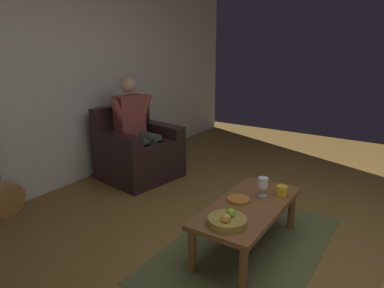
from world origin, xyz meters
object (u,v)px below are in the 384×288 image
at_px(decorative_dish, 239,199).
at_px(candle_jar, 282,191).
at_px(person_seated, 136,126).
at_px(fruit_bowl, 227,220).
at_px(armchair, 138,152).
at_px(coffee_table, 248,211).
at_px(guitar, 5,196).
at_px(wine_glass_near, 263,184).

xyz_separation_m(decorative_dish, candle_jar, (-0.28, 0.26, 0.03)).
xyz_separation_m(person_seated, fruit_bowl, (1.07, 1.79, -0.24)).
bearing_deg(candle_jar, person_seated, -101.66).
bearing_deg(armchair, coffee_table, 77.01).
bearing_deg(person_seated, decorative_dish, 76.53).
xyz_separation_m(armchair, fruit_bowl, (1.07, 1.79, 0.10)).
distance_m(person_seated, fruit_bowl, 2.10).
height_order(person_seated, guitar, person_seated).
relative_size(coffee_table, fruit_bowl, 4.04).
bearing_deg(fruit_bowl, person_seated, -120.89).
relative_size(guitar, decorative_dish, 5.29).
height_order(armchair, person_seated, person_seated).
distance_m(armchair, candle_jar, 1.99).
distance_m(armchair, person_seated, 0.34).
relative_size(armchair, coffee_table, 0.84).
distance_m(coffee_table, decorative_dish, 0.12).
bearing_deg(candle_jar, wine_glass_near, -56.59).
bearing_deg(fruit_bowl, decorative_dish, -165.51).
relative_size(person_seated, coffee_table, 1.10).
height_order(person_seated, decorative_dish, person_seated).
distance_m(armchair, wine_glass_near, 1.88).
bearing_deg(person_seated, guitar, -4.60).
bearing_deg(wine_glass_near, armchair, -105.16).
xyz_separation_m(wine_glass_near, decorative_dish, (0.19, -0.12, -0.10)).
bearing_deg(person_seated, candle_jar, 86.92).
distance_m(fruit_bowl, decorative_dish, 0.40).
bearing_deg(fruit_bowl, armchair, -120.98).
height_order(guitar, decorative_dish, guitar).
relative_size(person_seated, guitar, 1.27).
relative_size(decorative_dish, candle_jar, 2.00).
distance_m(armchair, guitar, 1.52).
distance_m(coffee_table, fruit_bowl, 0.38).
xyz_separation_m(armchair, decorative_dish, (0.68, 1.69, 0.08)).
distance_m(coffee_table, wine_glass_near, 0.27).
height_order(coffee_table, candle_jar, candle_jar).
distance_m(guitar, fruit_bowl, 2.19).
height_order(wine_glass_near, candle_jar, wine_glass_near).
bearing_deg(coffee_table, fruit_bowl, 0.95).
distance_m(fruit_bowl, candle_jar, 0.69).
bearing_deg(wine_glass_near, decorative_dish, -32.33).
bearing_deg(wine_glass_near, guitar, -65.50).
bearing_deg(guitar, fruit_bowl, 100.69).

